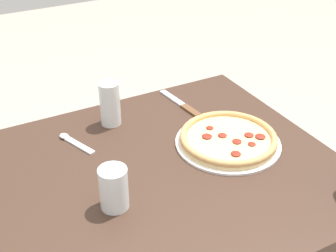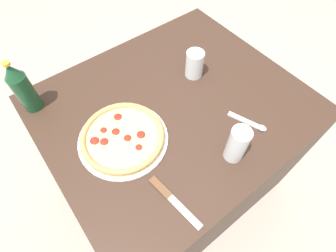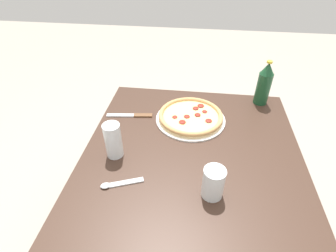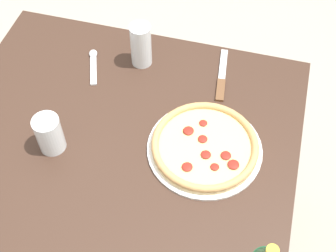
% 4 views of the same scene
% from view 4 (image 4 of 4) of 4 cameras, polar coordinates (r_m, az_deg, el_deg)
% --- Properties ---
extents(ground_plane, '(8.00, 8.00, 0.00)m').
position_cam_4_polar(ground_plane, '(2.03, -4.15, -13.75)').
color(ground_plane, '#A89E8E').
extents(table, '(1.03, 0.89, 0.76)m').
position_cam_4_polar(table, '(1.69, -4.91, -8.77)').
color(table, '#3D281E').
rests_on(table, ground_plane).
extents(pizza_veggie, '(0.33, 0.33, 0.04)m').
position_cam_4_polar(pizza_veggie, '(1.32, 4.51, -2.47)').
color(pizza_veggie, white).
rests_on(pizza_veggie, table).
extents(glass_water, '(0.07, 0.07, 0.15)m').
position_cam_4_polar(glass_water, '(1.51, -3.31, 9.68)').
color(glass_water, white).
rests_on(glass_water, table).
extents(glass_iced_tea, '(0.08, 0.08, 0.12)m').
position_cam_4_polar(glass_iced_tea, '(1.34, -14.22, -1.09)').
color(glass_iced_tea, white).
rests_on(glass_iced_tea, table).
extents(knife, '(0.05, 0.22, 0.01)m').
position_cam_4_polar(knife, '(1.51, 6.57, 5.95)').
color(knife, brown).
rests_on(knife, table).
extents(spoon, '(0.08, 0.15, 0.01)m').
position_cam_4_polar(spoon, '(1.56, -9.09, 7.63)').
color(spoon, silver).
rests_on(spoon, table).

